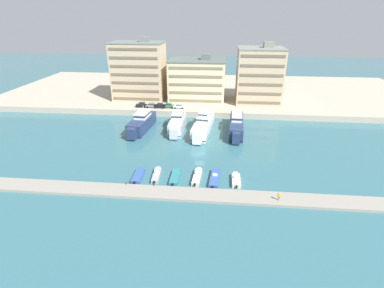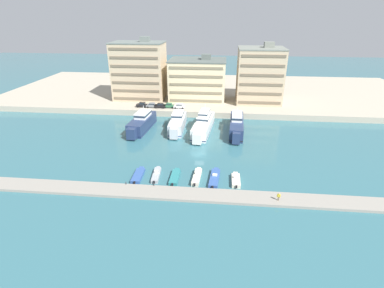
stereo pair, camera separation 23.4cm
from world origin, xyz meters
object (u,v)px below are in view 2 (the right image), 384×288
Objects in this scene: motorboat_teal_mid_left at (175,177)px; motorboat_blue_center at (215,178)px; motorboat_grey_left at (156,175)px; yacht_navy_far_left at (142,123)px; car_green_center_left at (169,105)px; car_grey_left at (152,105)px; motorboat_blue_far_left at (138,175)px; car_black_far_left at (142,105)px; car_white_center at (179,106)px; pedestrian_near_edge at (279,196)px; motorboat_cream_center_right at (236,180)px; motorboat_cream_center_left at (197,177)px; yacht_silver_left at (178,123)px; car_black_mid_left at (160,105)px; yacht_navy_center_left at (237,125)px; yacht_white_mid_left at (203,124)px.

motorboat_blue_center is at bearing 2.53° from motorboat_teal_mid_left.
motorboat_grey_left is 0.83× the size of motorboat_blue_center.
yacht_navy_far_left is 2.64× the size of motorboat_grey_left.
car_grey_left is at bearing -177.22° from car_green_center_left.
motorboat_blue_far_left is 48.57m from car_black_far_left.
car_white_center is (3.90, -0.35, 0.00)m from car_green_center_left.
pedestrian_near_edge is at bearing -13.60° from motorboat_blue_far_left.
car_white_center reaches higher than motorboat_cream_center_right.
car_grey_left is (-11.42, 46.50, 2.64)m from motorboat_grey_left.
yacht_silver_left is at bearing 106.12° from motorboat_cream_center_left.
car_white_center is 2.36× the size of pedestrian_near_edge.
car_grey_left is 10.30m from car_white_center.
yacht_silver_left is 2.52× the size of motorboat_grey_left.
motorboat_cream_center_right is at bearing -0.66° from motorboat_teal_mid_left.
car_grey_left is 2.36× the size of pedestrian_near_edge.
yacht_navy_far_left is at bearing 129.66° from motorboat_blue_center.
car_black_mid_left reaches higher than motorboat_cream_center_left.
car_green_center_left is 1.00× the size of car_white_center.
yacht_navy_center_left is 29.43m from car_green_center_left.
motorboat_cream_center_right is (-1.13, -30.72, -1.83)m from yacht_navy_center_left.
pedestrian_near_edge is at bearing -24.81° from motorboat_cream_center_left.
motorboat_teal_mid_left is 23.02m from pedestrian_near_edge.
yacht_navy_center_left is 5.20× the size of car_grey_left.
motorboat_grey_left is at bearing -79.86° from car_black_mid_left.
car_green_center_left is at bearing 116.02° from motorboat_cream_center_right.
yacht_navy_center_left is at bearing 1.83° from yacht_navy_far_left.
pedestrian_near_edge is at bearing -55.34° from car_grey_left.
pedestrian_near_edge is (17.29, -37.47, -0.74)m from yacht_white_mid_left.
motorboat_blue_far_left is (-4.62, -31.06, -1.83)m from yacht_silver_left.
car_black_mid_left and car_green_center_left have the same top height.
motorboat_blue_center is at bearing 148.54° from pedestrian_near_edge.
motorboat_cream_center_right is at bearing 137.88° from pedestrian_near_edge.
yacht_navy_far_left reaches higher than motorboat_teal_mid_left.
car_black_mid_left is (-26.40, 46.96, 2.63)m from motorboat_cream_center_right.
car_green_center_left reaches higher than motorboat_cream_center_left.
motorboat_blue_center is (4.52, -29.65, -1.93)m from yacht_white_mid_left.
yacht_silver_left is at bearing 6.81° from yacht_navy_far_left.
motorboat_cream_center_left is 1.88× the size of car_black_mid_left.
motorboat_cream_center_right is at bearing -1.77° from motorboat_grey_left.
car_white_center is at bearing 120.63° from yacht_white_mid_left.
yacht_navy_far_left is at bearing 134.21° from motorboat_cream_center_right.
yacht_navy_center_left is 26.09m from car_white_center.
yacht_silver_left is 18.15m from car_black_mid_left.
yacht_white_mid_left reaches higher than yacht_navy_center_left.
motorboat_blue_far_left is (-23.33, -30.66, -1.90)m from yacht_navy_center_left.
car_black_far_left is at bearing -179.36° from car_green_center_left.
motorboat_cream_center_left is at bearing 1.85° from motorboat_blue_far_left.
yacht_white_mid_left is at bearing 66.75° from motorboat_blue_far_left.
car_green_center_left is at bearing 111.43° from motorboat_blue_center.
motorboat_grey_left is at bearing -83.88° from car_green_center_left.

